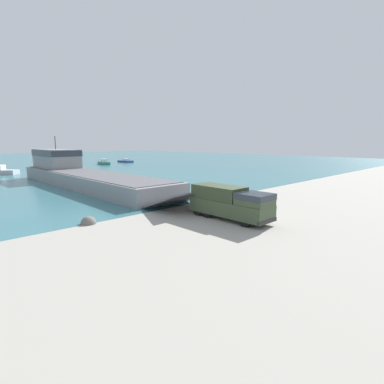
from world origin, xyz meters
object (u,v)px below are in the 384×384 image
at_px(soldier_on_ramp, 252,204).
at_px(moored_boat_c, 1,171).
at_px(landing_craft, 79,172).
at_px(military_truck, 231,202).
at_px(moored_boat_a, 104,163).
at_px(moored_boat_b, 126,161).

height_order(soldier_on_ramp, moored_boat_c, moored_boat_c).
xyz_separation_m(landing_craft, military_truck, (-0.07, -31.62, -0.35)).
height_order(military_truck, moored_boat_a, military_truck).
distance_m(landing_craft, military_truck, 31.62).
xyz_separation_m(landing_craft, moored_boat_b, (33.72, 40.26, -1.48)).
distance_m(landing_craft, moored_boat_c, 26.46).
relative_size(military_truck, moored_boat_a, 1.09).
bearing_deg(moored_boat_a, military_truck, -95.35).
bearing_deg(military_truck, landing_craft, -179.65).
bearing_deg(moored_boat_b, landing_craft, -134.76).
bearing_deg(landing_craft, soldier_on_ramp, -84.33).
relative_size(moored_boat_a, moored_boat_c, 1.12).
relative_size(landing_craft, military_truck, 5.56).
bearing_deg(landing_craft, moored_boat_c, 103.05).
bearing_deg(moored_boat_a, landing_craft, -108.99).
xyz_separation_m(moored_boat_a, moored_boat_c, (-29.66, -11.19, 0.11)).
height_order(landing_craft, moored_boat_b, landing_craft).
bearing_deg(military_truck, moored_boat_c, -173.98).
distance_m(landing_craft, soldier_on_ramp, 32.05).
xyz_separation_m(soldier_on_ramp, moored_boat_c, (-8.40, 57.74, -0.38)).
bearing_deg(landing_craft, moored_boat_a, 57.75).
distance_m(soldier_on_ramp, moored_boat_a, 72.14).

